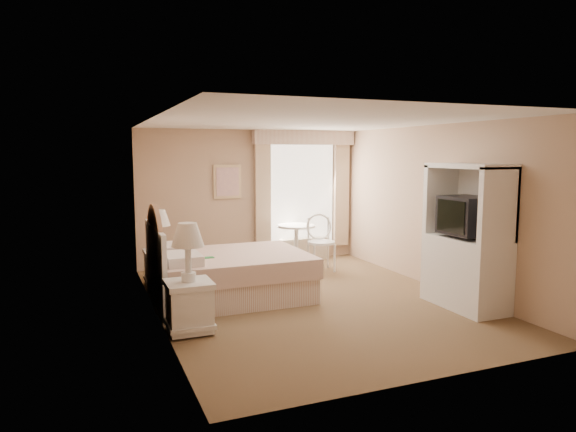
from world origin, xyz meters
name	(u,v)px	position (x,y,z in m)	size (l,w,h in m)	color
room	(311,213)	(0.00, 0.00, 1.25)	(4.21, 5.51, 2.51)	brown
window	(304,191)	(1.05, 2.65, 1.34)	(2.05, 0.22, 2.51)	white
framed_art	(227,182)	(-0.45, 2.71, 1.55)	(0.52, 0.04, 0.62)	#D8B585
bed	(223,274)	(-1.12, 0.57, 0.36)	(2.15, 1.69, 1.50)	tan
nightstand_near	(189,292)	(-1.84, -0.66, 0.48)	(0.52, 0.52, 1.26)	white
nightstand_far	(160,257)	(-1.84, 1.68, 0.44)	(0.49, 0.49, 1.18)	white
round_table	(296,238)	(0.75, 2.30, 0.49)	(0.70, 0.70, 0.74)	silver
cafe_chair	(320,238)	(0.96, 1.71, 0.58)	(0.54, 0.54, 1.00)	silver
armoire	(467,248)	(1.81, -1.05, 0.80)	(0.58, 1.16, 1.94)	white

